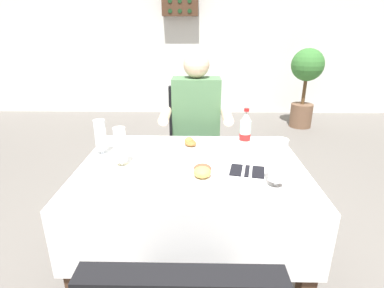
{
  "coord_description": "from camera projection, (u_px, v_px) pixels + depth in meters",
  "views": [
    {
      "loc": [
        -0.08,
        -1.44,
        1.42
      ],
      "look_at": [
        -0.11,
        0.11,
        0.81
      ],
      "focal_mm": 28.25,
      "sensor_mm": 36.0,
      "label": 1
    }
  ],
  "objects": [
    {
      "name": "ground_plane",
      "position": [
        210.0,
        274.0,
        1.86
      ],
      "size": [
        11.0,
        11.0,
        0.0
      ],
      "primitive_type": "plane",
      "color": "#66605B"
    },
    {
      "name": "back_wall",
      "position": [
        203.0,
        22.0,
        4.92
      ],
      "size": [
        11.0,
        0.12,
        3.02
      ],
      "primitive_type": "cube",
      "color": "silver",
      "rests_on": "ground"
    },
    {
      "name": "main_dining_table",
      "position": [
        192.0,
        192.0,
        1.67
      ],
      "size": [
        1.18,
        0.91,
        0.73
      ],
      "color": "white",
      "rests_on": "ground"
    },
    {
      "name": "chair_far_diner_seat",
      "position": [
        194.0,
        141.0,
        2.46
      ],
      "size": [
        0.44,
        0.5,
        0.97
      ],
      "color": "black",
      "rests_on": "ground"
    },
    {
      "name": "seated_diner_far",
      "position": [
        196.0,
        127.0,
        2.3
      ],
      "size": [
        0.5,
        0.46,
        1.26
      ],
      "color": "#282D42",
      "rests_on": "ground"
    },
    {
      "name": "plate_near_camera",
      "position": [
        202.0,
        174.0,
        1.47
      ],
      "size": [
        0.26,
        0.26,
        0.06
      ],
      "color": "white",
      "rests_on": "main_dining_table"
    },
    {
      "name": "plate_far_diner",
      "position": [
        191.0,
        145.0,
        1.83
      ],
      "size": [
        0.25,
        0.25,
        0.06
      ],
      "color": "white",
      "rests_on": "main_dining_table"
    },
    {
      "name": "beer_glass_left",
      "position": [
        278.0,
        164.0,
        1.35
      ],
      "size": [
        0.07,
        0.07,
        0.23
      ],
      "color": "white",
      "rests_on": "main_dining_table"
    },
    {
      "name": "beer_glass_middle",
      "position": [
        101.0,
        137.0,
        1.7
      ],
      "size": [
        0.07,
        0.07,
        0.2
      ],
      "color": "white",
      "rests_on": "main_dining_table"
    },
    {
      "name": "beer_glass_right",
      "position": [
        120.0,
        146.0,
        1.55
      ],
      "size": [
        0.07,
        0.07,
        0.21
      ],
      "color": "white",
      "rests_on": "main_dining_table"
    },
    {
      "name": "cola_bottle_primary",
      "position": [
        245.0,
        132.0,
        1.77
      ],
      "size": [
        0.07,
        0.07,
        0.25
      ],
      "color": "silver",
      "rests_on": "main_dining_table"
    },
    {
      "name": "napkin_cutlery_set",
      "position": [
        247.0,
        171.0,
        1.53
      ],
      "size": [
        0.19,
        0.2,
        0.01
      ],
      "color": "black",
      "rests_on": "main_dining_table"
    },
    {
      "name": "potted_plant_corner",
      "position": [
        306.0,
        79.0,
        4.38
      ],
      "size": [
        0.46,
        0.46,
        1.15
      ],
      "color": "brown",
      "rests_on": "ground"
    },
    {
      "name": "wall_bottle_rack",
      "position": [
        180.0,
        1.0,
        4.67
      ],
      "size": [
        0.56,
        0.21,
        0.42
      ],
      "color": "#472D1E"
    }
  ]
}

